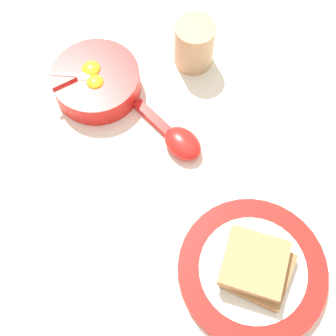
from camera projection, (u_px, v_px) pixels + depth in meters
ground_plane at (160, 140)px, 0.78m from camera, size 3.00×3.00×0.00m
egg_bowl at (96, 81)px, 0.80m from camera, size 0.16×0.15×0.07m
toast_plate at (252, 271)px, 0.68m from camera, size 0.22×0.22×0.02m
toast_sandwich at (257, 267)px, 0.65m from camera, size 0.12×0.12×0.04m
soup_spoon at (178, 140)px, 0.76m from camera, size 0.11×0.14×0.03m
drinking_cup at (194, 44)px, 0.80m from camera, size 0.07×0.07×0.09m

